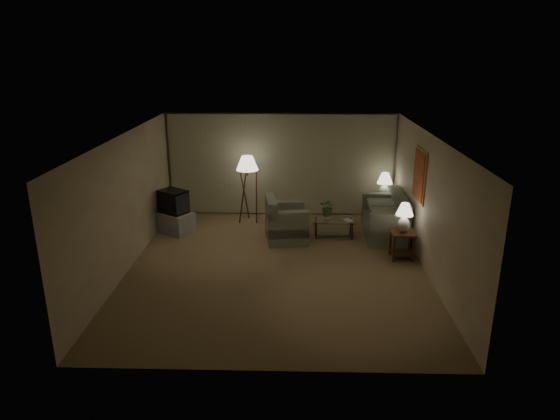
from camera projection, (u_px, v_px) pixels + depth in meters
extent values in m
plane|color=olive|center=(277.00, 266.00, 10.30)|extent=(7.00, 7.00, 0.00)
cube|color=beige|center=(281.00, 164.00, 13.20)|extent=(6.00, 0.04, 2.70)
cube|color=beige|center=(127.00, 203.00, 9.95)|extent=(0.04, 7.00, 2.70)
cube|color=beige|center=(429.00, 205.00, 9.79)|extent=(0.04, 7.00, 2.70)
cube|color=white|center=(276.00, 136.00, 9.45)|extent=(6.00, 7.00, 0.04)
cube|color=#B8B78F|center=(281.00, 165.00, 13.12)|extent=(5.85, 0.12, 2.65)
cube|color=gold|center=(420.00, 175.00, 10.43)|extent=(0.03, 0.90, 1.10)
cube|color=#A9211F|center=(419.00, 175.00, 10.43)|extent=(0.02, 0.80, 1.00)
cube|color=gray|center=(384.00, 227.00, 11.91)|extent=(1.86, 1.00, 0.42)
cube|color=gray|center=(287.00, 231.00, 11.62)|extent=(1.21, 1.17, 0.43)
cube|color=#3A1C0F|center=(403.00, 233.00, 10.51)|extent=(0.51, 0.51, 0.04)
cube|color=#3A1C0F|center=(401.00, 253.00, 10.65)|extent=(0.43, 0.43, 0.02)
cylinder|color=#3A1C0F|center=(394.00, 249.00, 10.41)|extent=(0.05, 0.05, 0.56)
cylinder|color=#3A1C0F|center=(390.00, 242.00, 10.80)|extent=(0.05, 0.05, 0.56)
cylinder|color=#3A1C0F|center=(414.00, 250.00, 10.40)|extent=(0.05, 0.05, 0.56)
cylinder|color=#3A1C0F|center=(409.00, 242.00, 10.79)|extent=(0.05, 0.05, 0.56)
cube|color=#3A1C0F|center=(384.00, 199.00, 12.80)|extent=(0.53, 0.44, 0.04)
cube|color=#3A1C0F|center=(382.00, 216.00, 12.94)|extent=(0.45, 0.38, 0.02)
cylinder|color=#3A1C0F|center=(376.00, 212.00, 12.73)|extent=(0.05, 0.05, 0.56)
cylinder|color=#3A1C0F|center=(374.00, 208.00, 13.06)|extent=(0.05, 0.05, 0.56)
cylinder|color=#3A1C0F|center=(392.00, 213.00, 12.72)|extent=(0.05, 0.05, 0.56)
cylinder|color=#3A1C0F|center=(390.00, 208.00, 13.05)|extent=(0.05, 0.05, 0.56)
ellipsoid|color=silver|center=(404.00, 225.00, 10.45)|extent=(0.26, 0.26, 0.32)
cylinder|color=silver|center=(404.00, 216.00, 10.39)|extent=(0.03, 0.03, 0.07)
cone|color=beige|center=(405.00, 209.00, 10.34)|extent=(0.37, 0.37, 0.26)
ellipsoid|color=silver|center=(384.00, 192.00, 12.74)|extent=(0.28, 0.28, 0.34)
cylinder|color=silver|center=(385.00, 184.00, 12.67)|extent=(0.03, 0.03, 0.08)
cone|color=beige|center=(385.00, 178.00, 12.62)|extent=(0.39, 0.39, 0.28)
cube|color=silver|center=(334.00, 220.00, 11.78)|extent=(0.98, 0.53, 0.02)
cube|color=silver|center=(334.00, 232.00, 11.88)|extent=(0.91, 0.47, 0.01)
cylinder|color=#412C1A|center=(316.00, 231.00, 11.67)|extent=(0.04, 0.04, 0.40)
cylinder|color=#412C1A|center=(316.00, 225.00, 12.05)|extent=(0.04, 0.04, 0.40)
cylinder|color=#412C1A|center=(352.00, 231.00, 11.65)|extent=(0.04, 0.04, 0.40)
cylinder|color=#412C1A|center=(351.00, 226.00, 12.02)|extent=(0.04, 0.04, 0.40)
cube|color=#9D9D9F|center=(175.00, 222.00, 12.12)|extent=(1.42, 1.40, 0.50)
cube|color=black|center=(173.00, 201.00, 11.96)|extent=(1.07, 1.06, 0.55)
cylinder|color=#3A1C0F|center=(247.00, 171.00, 12.50)|extent=(0.04, 0.04, 0.25)
cone|color=beige|center=(247.00, 163.00, 12.44)|extent=(0.56, 0.56, 0.35)
cylinder|color=#A35037|center=(287.00, 219.00, 12.47)|extent=(0.81, 0.81, 0.44)
imported|color=white|center=(328.00, 217.00, 11.76)|extent=(0.19, 0.19, 0.16)
imported|color=#4A6E31|center=(328.00, 205.00, 11.67)|extent=(0.46, 0.43, 0.43)
imported|color=olive|center=(345.00, 221.00, 11.68)|extent=(0.27, 0.30, 0.02)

